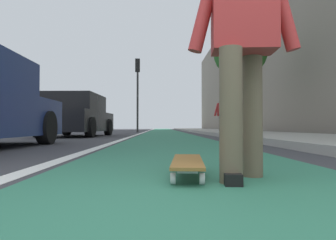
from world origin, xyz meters
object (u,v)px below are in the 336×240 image
(skateboard, at_px, (187,163))
(parked_car_mid, at_px, (77,116))
(skater_person, at_px, (243,34))
(street_tree_mid, at_px, (240,53))
(pedestrian_distant, at_px, (222,114))
(traffic_light, at_px, (138,82))

(skateboard, xyz_separation_m, parked_car_mid, (9.03, 3.17, 0.62))
(skater_person, relative_size, street_tree_mid, 0.38)
(skateboard, bearing_deg, parked_car_mid, 19.34)
(skateboard, relative_size, street_tree_mid, 0.20)
(pedestrian_distant, bearing_deg, parked_car_mid, 122.06)
(skateboard, relative_size, traffic_light, 0.19)
(parked_car_mid, height_order, pedestrian_distant, pedestrian_distant)
(skateboard, distance_m, traffic_light, 17.27)
(traffic_light, distance_m, pedestrian_distant, 6.41)
(pedestrian_distant, bearing_deg, skater_person, 169.41)
(skater_person, bearing_deg, skateboard, 66.72)
(skateboard, relative_size, pedestrian_distant, 0.50)
(skateboard, distance_m, parked_car_mid, 9.59)
(skateboard, distance_m, pedestrian_distant, 13.06)
(parked_car_mid, bearing_deg, skateboard, -160.66)
(skateboard, distance_m, street_tree_mid, 10.87)
(skateboard, bearing_deg, pedestrian_distant, -12.20)
(parked_car_mid, xyz_separation_m, traffic_light, (7.91, -1.57, 2.39))
(skateboard, bearing_deg, traffic_light, 5.38)
(traffic_light, xyz_separation_m, street_tree_mid, (-6.96, -4.55, 0.16))
(parked_car_mid, distance_m, traffic_light, 8.41)
(parked_car_mid, distance_m, street_tree_mid, 6.70)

